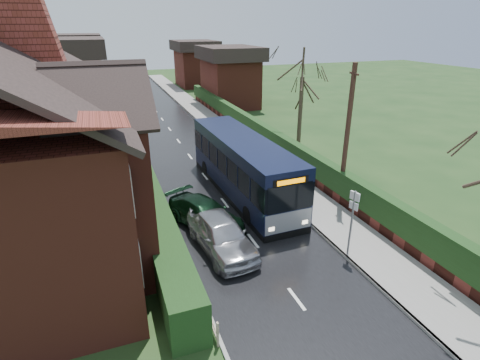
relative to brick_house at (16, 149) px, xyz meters
name	(u,v)px	position (x,y,z in m)	size (l,w,h in m)	color
ground	(272,267)	(8.73, -4.78, -4.38)	(140.00, 140.00, 0.00)	#2E471E
road	(205,176)	(8.73, 5.22, -4.37)	(6.00, 100.00, 0.02)	black
pavement	(267,167)	(12.98, 5.22, -4.31)	(2.50, 100.00, 0.14)	slate
kerb_right	(250,169)	(11.78, 5.22, -4.31)	(0.12, 100.00, 0.14)	gray
kerb_left	(155,182)	(5.68, 5.22, -4.33)	(0.12, 100.00, 0.10)	gray
front_hedge	(152,210)	(4.83, 0.22, -3.58)	(1.20, 16.00, 1.60)	#193313
picket_fence	(168,214)	(5.58, 0.22, -3.93)	(0.10, 16.00, 0.90)	gray
right_wall_hedge	(289,151)	(14.53, 5.22, -3.36)	(0.60, 50.00, 1.80)	maroon
brick_house	(16,149)	(0.00, 0.00, 0.00)	(9.30, 14.60, 10.30)	maroon
bus	(243,167)	(10.09, 2.09, -2.80)	(2.75, 10.57, 3.19)	black
car_silver	(221,234)	(7.23, -2.91, -3.61)	(1.81, 4.50, 1.53)	#B3B2B7
car_green	(205,214)	(7.13, -0.78, -3.73)	(1.80, 4.42, 1.28)	black
car_distant	(137,89)	(8.04, 37.01, -3.70)	(1.42, 4.08, 1.35)	#111833
bus_stop_sign	(352,214)	(11.93, -5.17, -2.44)	(0.16, 0.44, 2.93)	slate
telegraph_pole	(347,137)	(14.53, -0.78, -0.75)	(0.28, 0.92, 7.17)	#331E16
tree_right_far	(303,71)	(16.44, 7.40, 1.44)	(4.03, 4.03, 7.79)	#382D21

